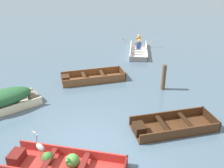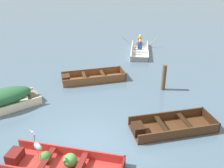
{
  "view_description": "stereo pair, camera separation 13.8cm",
  "coord_description": "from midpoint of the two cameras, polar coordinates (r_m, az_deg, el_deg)",
  "views": [
    {
      "loc": [
        1.4,
        -5.78,
        5.16
      ],
      "look_at": [
        0.4,
        4.07,
        0.35
      ],
      "focal_mm": 40.0,
      "sensor_mm": 36.0,
      "label": 1
    },
    {
      "loc": [
        1.54,
        -5.77,
        5.16
      ],
      "look_at": [
        0.4,
        4.07,
        0.35
      ],
      "focal_mm": 40.0,
      "sensor_mm": 36.0,
      "label": 2
    }
  ],
  "objects": [
    {
      "name": "dinghy_red_foreground",
      "position": [
        7.41,
        -11.48,
        -17.45
      ],
      "size": [
        3.41,
        1.44,
        0.44
      ],
      "color": "#AD2D28",
      "rests_on": "ground"
    },
    {
      "name": "rowboat_white_with_crew",
      "position": [
        16.3,
        6.59,
        7.89
      ],
      "size": [
        2.31,
        3.4,
        0.88
      ],
      "color": "white",
      "rests_on": "ground"
    },
    {
      "name": "skiff_dark_varnish_near_moored",
      "position": [
        8.89,
        13.34,
        -9.42
      ],
      "size": [
        3.09,
        2.01,
        0.36
      ],
      "color": "#4C2D19",
      "rests_on": "ground"
    },
    {
      "name": "ground_plane",
      "position": [
        7.88,
        -6.02,
        -15.17
      ],
      "size": [
        80.0,
        80.0,
        0.0
      ],
      "primitive_type": "plane",
      "color": "slate"
    },
    {
      "name": "mooring_post",
      "position": [
        11.3,
        12.11,
        1.44
      ],
      "size": [
        0.19,
        0.19,
        1.18
      ],
      "primitive_type": "cylinder",
      "color": "brown",
      "rests_on": "ground"
    },
    {
      "name": "skiff_wooden_brown_far_moored",
      "position": [
        12.19,
        -4.6,
        1.45
      ],
      "size": [
        3.21,
        2.11,
        0.38
      ],
      "color": "brown",
      "rests_on": "ground"
    },
    {
      "name": "heron_on_dinghy",
      "position": [
        6.92,
        -16.12,
        -13.31
      ],
      "size": [
        0.41,
        0.33,
        0.84
      ],
      "color": "olive",
      "rests_on": "dinghy_red_foreground"
    },
    {
      "name": "skiff_cream_mid_moored",
      "position": [
        10.48,
        -23.08,
        -3.04
      ],
      "size": [
        2.63,
        2.54,
        0.83
      ],
      "color": "beige",
      "rests_on": "ground"
    }
  ]
}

